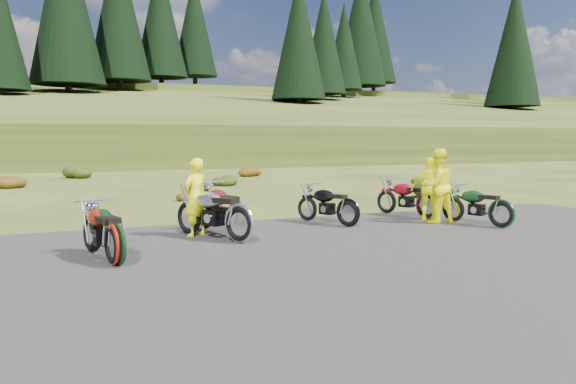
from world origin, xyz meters
name	(u,v)px	position (x,y,z in m)	size (l,w,h in m)	color
ground	(305,251)	(0.00, 0.00, 0.00)	(300.00, 300.00, 0.00)	#334115
gravel_pad	(357,275)	(0.00, -2.00, 0.00)	(20.00, 12.00, 0.04)	black
hill_slope	(104,159)	(0.00, 50.00, 0.00)	(300.00, 46.00, 3.00)	#2E3A13
hill_plateau	(81,148)	(0.00, 110.00, 0.00)	(300.00, 90.00, 9.17)	#2E3A13
conifer_23	(118,9)	(3.00, 62.00, 17.47)	(7.48, 7.48, 19.00)	black
conifer_24	(160,17)	(9.00, 68.00, 18.16)	(7.04, 7.04, 18.00)	black
conifer_25	(194,25)	(15.00, 74.00, 18.66)	(6.60, 6.60, 17.00)	black
conifer_26	(299,36)	(21.00, 49.00, 13.37)	(6.16, 6.16, 16.00)	black
conifer_27	(324,42)	(27.00, 55.00, 14.06)	(5.72, 5.72, 15.00)	black
conifer_28	(344,46)	(33.00, 61.00, 14.76)	(5.28, 5.28, 14.00)	black
conifer_29	(361,26)	(39.00, 67.00, 18.97)	(7.92, 7.92, 20.00)	black
conifer_30	(374,31)	(45.00, 73.00, 19.66)	(7.48, 7.48, 19.00)	black
conifer_31	(514,44)	(51.00, 48.00, 14.18)	(7.04, 7.04, 18.00)	black
conifer_32	(515,48)	(57.00, 54.00, 14.87)	(6.60, 6.60, 17.00)	black
conifer_33	(516,52)	(63.00, 60.00, 15.56)	(6.16, 6.16, 16.00)	black
conifer_34	(517,54)	(69.00, 66.00, 16.26)	(5.72, 5.72, 15.00)	black
conifer_35	(518,57)	(75.00, 72.00, 16.95)	(5.28, 5.28, 14.00)	black
conifer_36	(519,46)	(81.00, 78.00, 20.16)	(7.92, 7.92, 20.00)	black
shrub_2	(10,180)	(-6.20, 16.60, 0.38)	(1.30, 1.30, 0.77)	#672A0C
shrub_3	(79,169)	(-3.30, 21.90, 0.46)	(1.56, 1.56, 0.92)	#24350D
shrub_4	(184,194)	(-0.40, 9.20, 0.23)	(0.77, 0.77, 0.45)	#672A0C
shrub_5	(224,179)	(2.50, 14.50, 0.31)	(1.03, 1.03, 0.61)	#24350D
shrub_6	(249,169)	(5.40, 19.80, 0.38)	(1.30, 1.30, 0.77)	#672A0C
shrub_7	(435,184)	(8.30, 7.10, 0.46)	(1.56, 1.56, 0.92)	#24350D
shrub_8	(416,178)	(11.20, 12.40, 0.23)	(0.77, 0.77, 0.45)	#672A0C
motorcycle_1	(113,267)	(-3.50, 0.03, 0.00)	(1.96, 0.65, 1.03)	maroon
motorcycle_2	(119,267)	(-3.42, -0.03, 0.00)	(1.98, 0.66, 1.04)	black
motorcycle_3	(239,244)	(-0.95, 1.14, 0.00)	(2.25, 0.75, 1.18)	#AEADB2
motorcycle_4	(238,240)	(-0.86, 1.56, 0.00)	(2.22, 0.74, 1.16)	#570E16
motorcycle_5	(348,228)	(2.06, 2.11, 0.00)	(1.91, 0.64, 1.00)	black
motorcycle_6	(427,220)	(4.59, 2.47, 0.00)	(2.00, 0.67, 1.05)	maroon
motorcycle_7	(501,229)	(5.31, 0.59, 0.00)	(1.90, 0.63, 1.00)	black
person_middle	(195,199)	(-1.58, 2.26, 0.84)	(0.61, 0.40, 1.68)	yellow
person_right_a	(437,187)	(4.40, 1.84, 0.92)	(0.90, 0.70, 1.85)	yellow
person_right_b	(430,190)	(4.52, 2.29, 0.81)	(0.95, 0.39, 1.62)	yellow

